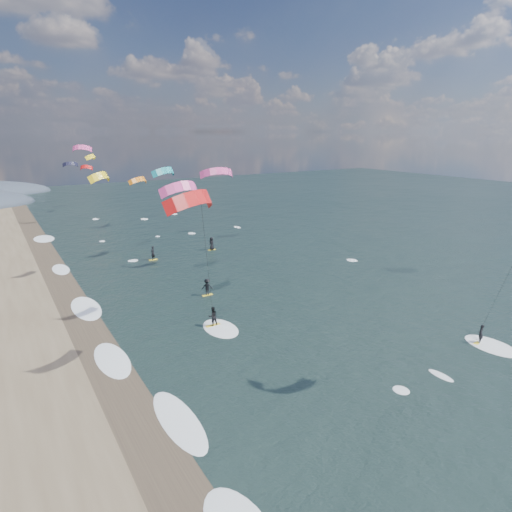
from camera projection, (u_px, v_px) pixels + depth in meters
ground at (380, 418)px, 24.79m from camera, size 260.00×260.00×0.00m
wet_sand_strip at (125, 396)px, 26.80m from camera, size 3.00×240.00×0.00m
kitesurfer_near_b at (207, 245)px, 29.57m from camera, size 7.11×8.77×13.17m
far_kitesurfers at (198, 262)px, 51.27m from camera, size 9.73×16.39×1.84m
bg_kite_field at (124, 167)px, 64.68m from camera, size 15.46×75.52×6.45m
shoreline_surf at (123, 359)px, 31.28m from camera, size 2.40×79.40×0.11m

